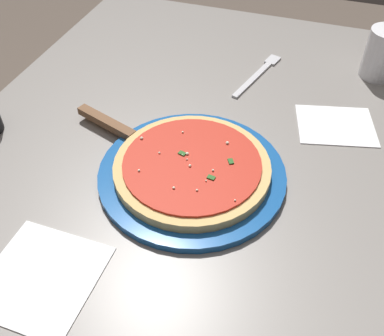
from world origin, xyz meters
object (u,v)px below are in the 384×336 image
Objects in this scene: pizza_server at (123,132)px; cup_tall_drink at (384,54)px; napkin_loose_left at (336,125)px; fork at (259,73)px; pizza at (192,167)px; napkin_folded_right at (41,277)px; serving_plate at (192,174)px.

cup_tall_drink is at bearing -49.20° from pizza_server.
fork reaches higher than napkin_loose_left.
pizza_server is 0.55m from cup_tall_drink.
cup_tall_drink is 0.25m from fork.
pizza is 1.67× the size of napkin_folded_right.
serving_plate is at bearing 135.16° from napkin_loose_left.
pizza_server is at bearing 71.12° from serving_plate.
pizza_server is at bearing 114.38° from napkin_loose_left.
napkin_loose_left is (0.45, -0.34, 0.00)m from napkin_folded_right.
pizza_server is (0.05, 0.14, 0.01)m from serving_plate.
serving_plate is 2.02× the size of napkin_folded_right.
cup_tall_drink is at bearing -17.86° from napkin_loose_left.
cup_tall_drink is 0.55× the size of fork.
pizza is at bearing -108.88° from pizza_server.
pizza is 1.81× the size of napkin_loose_left.
napkin_folded_right is (-0.65, 0.40, -0.05)m from cup_tall_drink.
pizza is (0.00, -0.00, 0.02)m from serving_plate.
napkin_loose_left is at bearing -65.62° from pizza_server.
pizza_server is 0.29m from napkin_folded_right.
napkin_loose_left is at bearing -36.83° from napkin_folded_right.
napkin_loose_left is at bearing 162.14° from cup_tall_drink.
serving_plate is 2.19× the size of napkin_loose_left.
cup_tall_drink is at bearing -31.70° from napkin_folded_right.
cup_tall_drink reaches higher than napkin_folded_right.
napkin_loose_left is (-0.20, 0.06, -0.05)m from cup_tall_drink.
pizza reaches higher than pizza_server.
serving_plate reaches higher than napkin_folded_right.
serving_plate is 0.49m from cup_tall_drink.
fork is (0.34, -0.04, -0.02)m from pizza.
serving_plate is at bearing -108.88° from pizza_server.
napkin_loose_left is (0.21, -0.21, -0.01)m from serving_plate.
napkin_loose_left is 0.21m from fork.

